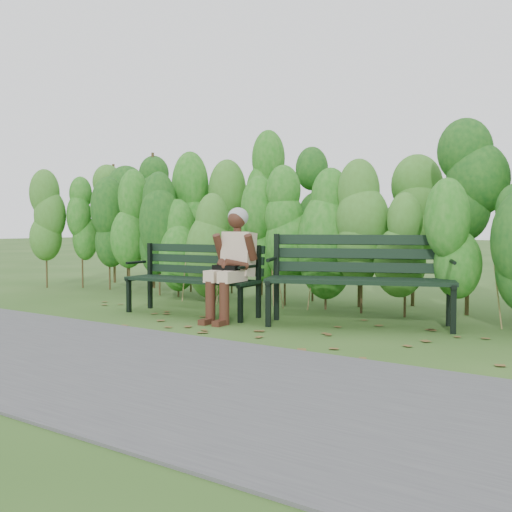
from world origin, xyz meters
The scene contains 7 objects.
ground centered at (0.00, 0.00, 0.00)m, with size 80.00×80.00×0.00m, color #2C541B.
footpath centered at (0.00, -2.20, 0.01)m, with size 60.00×2.50×0.01m, color #474749.
hedge_band centered at (0.00, 1.86, 1.26)m, with size 11.04×1.67×2.42m.
leaf_litter centered at (0.04, 0.00, 0.00)m, with size 5.72×2.24×0.01m.
bench_left centered at (-0.85, 0.25, 0.52)m, with size 1.79×0.72×0.87m.
bench_right centered at (1.18, 0.67, 0.60)m, with size 2.12×1.37×1.01m.
seated_woman centered at (-0.18, 0.13, 0.74)m, with size 0.55×0.80×1.32m.
Camera 1 is at (4.03, -5.43, 1.12)m, focal length 42.00 mm.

